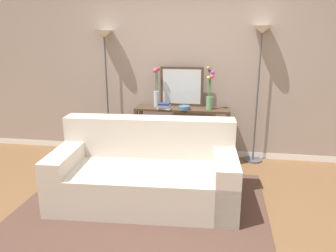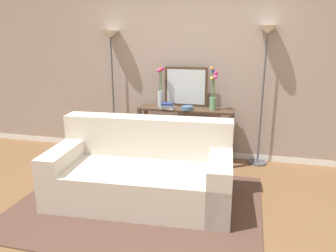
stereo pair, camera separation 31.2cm
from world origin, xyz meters
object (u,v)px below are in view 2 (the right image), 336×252
at_px(book_row_under_console, 161,154).
at_px(vase_short_flowers, 213,93).
at_px(wall_mirror, 186,87).
at_px(vase_tall_flowers, 161,91).
at_px(floor_lamp_left, 111,58).
at_px(floor_lamp_right, 266,58).
at_px(book_stack, 168,106).
at_px(console_table, 186,125).
at_px(couch, 142,173).
at_px(fruit_bowl, 187,108).

bearing_deg(book_row_under_console, vase_short_flowers, -1.58).
bearing_deg(wall_mirror, vase_tall_flowers, -164.94).
relative_size(floor_lamp_left, vase_tall_flowers, 3.30).
bearing_deg(wall_mirror, floor_lamp_right, -0.13).
distance_m(vase_short_flowers, book_stack, 0.66).
bearing_deg(vase_short_flowers, console_table, 176.87).
height_order(console_table, floor_lamp_right, floor_lamp_right).
relative_size(couch, fruit_bowl, 12.36).
relative_size(wall_mirror, fruit_bowl, 3.78).
bearing_deg(fruit_bowl, book_stack, -178.79).
bearing_deg(floor_lamp_left, vase_short_flowers, -5.64).
bearing_deg(book_row_under_console, wall_mirror, 21.25).
distance_m(wall_mirror, fruit_bowl, 0.35).
height_order(couch, vase_tall_flowers, vase_tall_flowers).
bearing_deg(wall_mirror, couch, -98.89).
xyz_separation_m(vase_short_flowers, fruit_bowl, (-0.35, -0.08, -0.21)).
xyz_separation_m(console_table, floor_lamp_right, (1.04, 0.13, 0.96)).
bearing_deg(floor_lamp_right, couch, -132.70).
xyz_separation_m(wall_mirror, book_stack, (-0.21, -0.24, -0.25)).
bearing_deg(book_stack, fruit_bowl, 1.21).
distance_m(book_stack, book_row_under_console, 0.79).
distance_m(floor_lamp_left, book_stack, 1.14).
xyz_separation_m(floor_lamp_left, vase_tall_flowers, (0.78, -0.09, -0.45)).
height_order(console_table, floor_lamp_left, floor_lamp_left).
height_order(couch, fruit_bowl, couch).
bearing_deg(couch, console_table, 78.87).
distance_m(floor_lamp_left, book_row_under_console, 1.62).
relative_size(console_table, book_row_under_console, 3.73).
height_order(couch, wall_mirror, wall_mirror).
relative_size(vase_short_flowers, book_stack, 2.89).
xyz_separation_m(console_table, fruit_bowl, (0.04, -0.10, 0.27)).
distance_m(couch, floor_lamp_right, 2.25).
height_order(floor_lamp_right, book_row_under_console, floor_lamp_right).
relative_size(couch, vase_short_flowers, 3.39).
height_order(console_table, wall_mirror, wall_mirror).
height_order(vase_tall_flowers, book_row_under_console, vase_tall_flowers).
bearing_deg(book_stack, console_table, 22.79).
xyz_separation_m(floor_lamp_left, book_stack, (0.92, -0.23, -0.63)).
relative_size(wall_mirror, vase_tall_flowers, 1.11).
height_order(wall_mirror, book_stack, wall_mirror).
bearing_deg(vase_tall_flowers, console_table, -5.76).
xyz_separation_m(console_table, wall_mirror, (-0.03, 0.13, 0.53)).
distance_m(couch, fruit_bowl, 1.31).
relative_size(floor_lamp_right, wall_mirror, 3.08).
bearing_deg(vase_short_flowers, book_stack, -172.62).
distance_m(fruit_bowl, book_row_under_console, 0.87).
distance_m(console_table, floor_lamp_left, 1.49).
bearing_deg(fruit_bowl, vase_short_flowers, 12.27).
relative_size(couch, book_stack, 9.81).
bearing_deg(floor_lamp_left, couch, -56.73).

